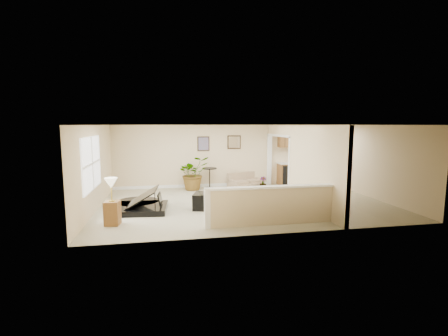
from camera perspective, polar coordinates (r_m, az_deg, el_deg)
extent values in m
plane|color=beige|center=(10.51, 3.58, -6.19)|extent=(9.00, 9.00, 0.00)
cube|color=beige|center=(13.20, 0.47, 2.17)|extent=(9.00, 0.04, 2.50)
cube|color=beige|center=(7.44, 9.25, -2.21)|extent=(9.00, 0.04, 2.50)
cube|color=beige|center=(10.18, -21.76, -0.01)|extent=(0.04, 6.00, 2.50)
cube|color=beige|center=(12.18, 24.64, 1.01)|extent=(0.04, 6.00, 2.50)
cube|color=white|center=(10.20, 3.70, 7.57)|extent=(9.00, 6.00, 0.04)
cube|color=gray|center=(11.66, 18.84, -5.18)|extent=(2.70, 6.00, 0.01)
cube|color=beige|center=(9.78, 15.66, -0.05)|extent=(0.12, 3.60, 2.50)
cube|color=beige|center=(12.44, 9.79, 6.57)|extent=(0.12, 2.35, 0.40)
cube|color=beige|center=(8.30, 8.49, -6.65)|extent=(3.30, 0.12, 0.95)
cube|color=white|center=(8.19, 8.55, -3.32)|extent=(3.40, 0.22, 0.05)
cube|color=white|center=(7.92, -2.97, -7.07)|extent=(0.14, 0.14, 1.00)
cube|color=white|center=(9.67, -22.30, 0.77)|extent=(0.05, 2.15, 1.45)
cube|color=#322212|center=(12.99, -3.63, 4.28)|extent=(0.48, 0.03, 0.58)
cube|color=#8D596F|center=(12.97, -3.62, 4.27)|extent=(0.40, 0.01, 0.50)
cube|color=#322212|center=(13.19, 1.78, 4.56)|extent=(0.55, 0.03, 0.55)
cube|color=white|center=(13.17, 1.80, 4.56)|extent=(0.46, 0.01, 0.46)
cube|color=brown|center=(14.01, 14.08, -1.03)|extent=(2.30, 0.60, 0.90)
cube|color=beige|center=(13.95, 14.14, 0.87)|extent=(2.36, 0.65, 0.04)
cube|color=black|center=(13.70, 11.04, -1.22)|extent=(0.60, 0.60, 0.84)
cube|color=brown|center=(13.98, 14.08, 5.13)|extent=(2.30, 0.35, 0.75)
cube|color=black|center=(9.70, -14.76, -2.60)|extent=(1.66, 1.47, 0.32)
cylinder|color=black|center=(10.29, -15.41, -2.04)|extent=(1.33, 1.33, 0.32)
cube|color=silver|center=(9.68, -9.27, -2.72)|extent=(0.32, 1.09, 0.02)
cube|color=black|center=(9.76, -15.40, -0.82)|extent=(1.32, 1.33, 0.73)
cube|color=black|center=(9.81, -4.21, -5.78)|extent=(0.54, 0.78, 0.47)
cube|color=tan|center=(13.13, 3.84, -2.56)|extent=(1.51, 1.16, 0.37)
cube|color=tan|center=(13.34, 3.55, -0.73)|extent=(1.32, 0.61, 0.39)
cube|color=tan|center=(12.95, 1.33, -1.53)|extent=(0.40, 0.77, 0.14)
cube|color=tan|center=(13.24, 6.32, -1.37)|extent=(0.40, 0.77, 0.14)
cylinder|color=black|center=(12.81, -2.54, -3.58)|extent=(0.41, 0.41, 0.03)
cylinder|color=black|center=(12.74, -2.55, -1.84)|extent=(0.04, 0.04, 0.80)
cylinder|color=black|center=(12.68, -2.56, -0.06)|extent=(0.57, 0.57, 0.03)
cylinder|color=black|center=(12.65, -5.38, -3.23)|extent=(0.37, 0.37, 0.26)
imported|color=#1E5118|center=(12.56, -5.41, -0.89)|extent=(1.41, 1.31, 1.30)
cylinder|color=black|center=(12.88, 6.84, -3.25)|extent=(0.25, 0.25, 0.17)
imported|color=#1E5118|center=(12.85, 6.85, -2.59)|extent=(0.33, 0.33, 0.48)
cube|color=brown|center=(8.70, -19.02, -7.48)|extent=(0.40, 0.40, 0.61)
cylinder|color=gold|center=(8.63, -19.12, -5.48)|extent=(0.16, 0.16, 0.02)
cylinder|color=gold|center=(8.58, -19.17, -4.17)|extent=(0.03, 0.03, 0.40)
cone|color=#FFF5D0|center=(8.54, -19.25, -2.51)|extent=(0.32, 0.32, 0.26)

